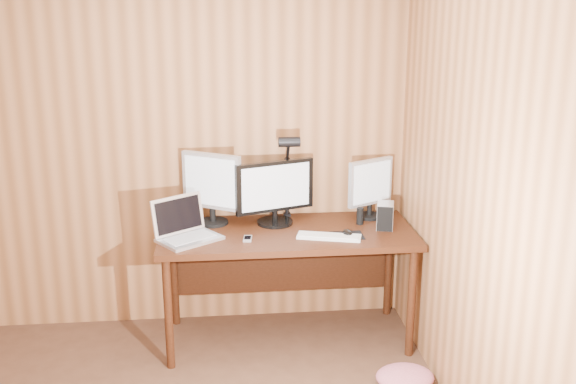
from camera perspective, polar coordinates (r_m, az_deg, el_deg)
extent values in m
plane|color=#A6683C|center=(4.48, -12.51, 3.98)|extent=(4.00, 0.00, 4.00)
plane|color=#A6683C|center=(2.80, 20.42, -3.95)|extent=(0.00, 4.00, 4.00)
cube|color=#37180B|center=(4.25, -0.07, -3.57)|extent=(1.60, 0.70, 0.04)
cube|color=#37180B|center=(4.65, -0.46, -5.44)|extent=(1.48, 0.02, 0.51)
cylinder|color=#37180B|center=(4.13, -10.09, -10.14)|extent=(0.05, 0.05, 0.71)
cylinder|color=#37180B|center=(4.65, -9.61, -6.98)|extent=(0.05, 0.05, 0.71)
cylinder|color=#37180B|center=(4.27, 10.40, -9.23)|extent=(0.05, 0.05, 0.71)
cylinder|color=#37180B|center=(4.78, 8.50, -6.29)|extent=(0.05, 0.05, 0.71)
cylinder|color=black|center=(4.38, -1.11, -2.57)|extent=(0.23, 0.23, 0.02)
cylinder|color=black|center=(4.36, -1.12, -2.02)|extent=(0.03, 0.03, 0.07)
cube|color=black|center=(4.31, -1.13, 0.48)|extent=(0.51, 0.21, 0.33)
cube|color=silver|center=(4.29, -1.02, 0.42)|extent=(0.44, 0.16, 0.28)
cylinder|color=black|center=(4.40, -6.37, -2.55)|extent=(0.20, 0.20, 0.02)
cylinder|color=black|center=(4.39, -6.39, -1.89)|extent=(0.04, 0.04, 0.09)
cube|color=#BBBBC0|center=(4.32, -6.48, 0.93)|extent=(0.38, 0.25, 0.36)
cube|color=silver|center=(4.30, -6.64, 0.86)|extent=(0.31, 0.19, 0.31)
cylinder|color=black|center=(4.53, 6.89, -2.03)|extent=(0.17, 0.17, 0.02)
cylinder|color=black|center=(4.52, 6.91, -1.47)|extent=(0.03, 0.03, 0.07)
cube|color=#BBBBC0|center=(4.46, 6.99, 0.85)|extent=(0.32, 0.20, 0.30)
cube|color=silver|center=(4.45, 7.15, 0.80)|extent=(0.27, 0.15, 0.26)
cube|color=silver|center=(4.12, -8.32, -3.97)|extent=(0.43, 0.40, 0.02)
cube|color=silver|center=(4.18, -9.31, -1.89)|extent=(0.32, 0.25, 0.23)
cube|color=black|center=(4.18, -9.31, -1.89)|extent=(0.27, 0.21, 0.19)
cube|color=#B2B2B7|center=(4.12, -8.32, -3.83)|extent=(0.33, 0.30, 0.00)
cube|color=white|center=(4.13, 3.50, -3.79)|extent=(0.41, 0.22, 0.02)
cube|color=white|center=(4.13, 3.50, -3.66)|extent=(0.37, 0.19, 0.00)
cube|color=black|center=(4.18, 5.05, -3.69)|extent=(0.20, 0.16, 0.00)
ellipsoid|color=black|center=(4.17, 5.05, -3.43)|extent=(0.07, 0.11, 0.04)
cube|color=silver|center=(4.32, 8.23, -1.99)|extent=(0.14, 0.17, 0.16)
cube|color=black|center=(4.25, 8.20, -2.30)|extent=(0.10, 0.03, 0.16)
cube|color=silver|center=(4.10, -3.44, -3.96)|extent=(0.06, 0.11, 0.01)
cube|color=black|center=(4.10, -3.44, -3.87)|extent=(0.05, 0.06, 0.00)
cylinder|color=black|center=(4.38, 6.11, -2.04)|extent=(0.05, 0.05, 0.11)
cube|color=black|center=(4.54, -0.08, -2.13)|extent=(0.05, 0.06, 0.06)
cylinder|color=black|center=(4.48, -0.08, 0.35)|extent=(0.03, 0.03, 0.39)
sphere|color=black|center=(4.43, -0.08, 2.76)|extent=(0.04, 0.04, 0.04)
cylinder|color=black|center=(4.36, 0.00, 3.52)|extent=(0.02, 0.14, 0.16)
cylinder|color=black|center=(4.27, 0.11, 4.26)|extent=(0.14, 0.06, 0.06)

